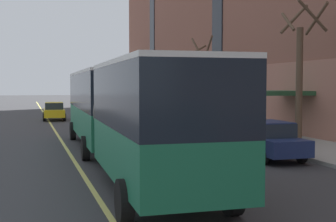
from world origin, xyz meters
The scene contains 12 objects.
ground_plane centered at (0.00, 0.00, 0.00)m, with size 260.00×260.00×0.00m, color #38383A.
sidewalk centered at (8.96, 3.00, 0.07)m, with size 4.41×160.00×0.15m, color #9E9B93.
city_bus centered at (-0.47, 3.02, 2.14)m, with size 3.31×19.87×3.69m.
parked_car_silver_0 centered at (5.60, 33.54, 0.78)m, with size 1.94×4.64×1.56m.
parked_car_champagne_2 centered at (5.44, 25.99, 0.78)m, with size 2.00×4.75×1.56m.
parked_car_navy_3 centered at (5.52, 2.15, 0.78)m, with size 1.98×4.72×1.56m.
taxi_cab centered at (-1.68, 26.46, 0.78)m, with size 1.98×4.33×1.56m.
street_tree_mid_block centered at (8.63, 4.51, 3.68)m, with size 1.77×1.93×6.88m.
street_tree_far_uptown centered at (8.60, 17.63, 3.31)m, with size 1.38×1.43×6.56m.
street_tree_far_downtown centered at (8.60, 30.74, 3.13)m, with size 1.66×1.56×6.18m.
fire_hydrant centered at (7.26, 20.83, 0.49)m, with size 0.42×0.24×0.72m.
lane_centerline centered at (-2.17, 3.00, 0.00)m, with size 0.16×140.00×0.01m, color #E0D66B.
Camera 1 is at (-3.99, -15.14, 3.05)m, focal length 50.00 mm.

